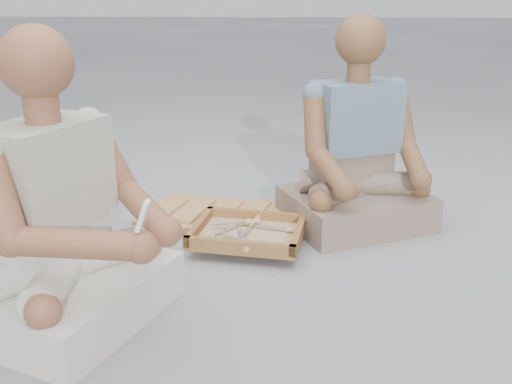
# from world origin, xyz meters

# --- Properties ---
(ground) EXTENTS (60.00, 60.00, 0.00)m
(ground) POSITION_xyz_m (0.00, 0.00, 0.00)
(ground) COLOR #949599
(ground) RESTS_ON ground
(carved_panel) EXTENTS (0.75, 0.59, 0.04)m
(carved_panel) POSITION_xyz_m (-0.33, 0.63, 0.02)
(carved_panel) COLOR #A86841
(carved_panel) RESTS_ON ground
(tool_tray) EXTENTS (0.52, 0.44, 0.06)m
(tool_tray) POSITION_xyz_m (-0.13, 0.33, 0.07)
(tool_tray) COLOR brown
(tool_tray) RESTS_ON carved_panel
(chisel_0) EXTENTS (0.15, 0.19, 0.02)m
(chisel_0) POSITION_xyz_m (-0.17, 0.41, 0.08)
(chisel_0) COLOR silver
(chisel_0) RESTS_ON tool_tray
(chisel_1) EXTENTS (0.21, 0.09, 0.02)m
(chisel_1) POSITION_xyz_m (-0.14, 0.42, 0.09)
(chisel_1) COLOR silver
(chisel_1) RESTS_ON tool_tray
(chisel_2) EXTENTS (0.08, 0.22, 0.02)m
(chisel_2) POSITION_xyz_m (-0.13, 0.19, 0.07)
(chisel_2) COLOR silver
(chisel_2) RESTS_ON tool_tray
(chisel_3) EXTENTS (0.07, 0.22, 0.02)m
(chisel_3) POSITION_xyz_m (-0.13, 0.19, 0.08)
(chisel_3) COLOR silver
(chisel_3) RESTS_ON tool_tray
(chisel_4) EXTENTS (0.21, 0.11, 0.02)m
(chisel_4) POSITION_xyz_m (-0.10, 0.23, 0.07)
(chisel_4) COLOR silver
(chisel_4) RESTS_ON tool_tray
(chisel_5) EXTENTS (0.22, 0.07, 0.02)m
(chisel_5) POSITION_xyz_m (-0.14, 0.22, 0.07)
(chisel_5) COLOR silver
(chisel_5) RESTS_ON tool_tray
(chisel_6) EXTENTS (0.07, 0.22, 0.02)m
(chisel_6) POSITION_xyz_m (-0.11, 0.44, 0.08)
(chisel_6) COLOR silver
(chisel_6) RESTS_ON tool_tray
(chisel_7) EXTENTS (0.22, 0.08, 0.02)m
(chisel_7) POSITION_xyz_m (0.05, 0.35, 0.08)
(chisel_7) COLOR silver
(chisel_7) RESTS_ON tool_tray
(wood_chip_0) EXTENTS (0.02, 0.02, 0.00)m
(wood_chip_0) POSITION_xyz_m (0.13, 0.68, 0.00)
(wood_chip_0) COLOR tan
(wood_chip_0) RESTS_ON ground
(wood_chip_1) EXTENTS (0.02, 0.02, 0.00)m
(wood_chip_1) POSITION_xyz_m (-0.08, 0.42, 0.00)
(wood_chip_1) COLOR tan
(wood_chip_1) RESTS_ON ground
(wood_chip_2) EXTENTS (0.02, 0.02, 0.00)m
(wood_chip_2) POSITION_xyz_m (-0.01, 0.33, 0.00)
(wood_chip_2) COLOR tan
(wood_chip_2) RESTS_ON ground
(wood_chip_3) EXTENTS (0.02, 0.02, 0.00)m
(wood_chip_3) POSITION_xyz_m (-0.34, 0.30, 0.00)
(wood_chip_3) COLOR tan
(wood_chip_3) RESTS_ON ground
(wood_chip_4) EXTENTS (0.02, 0.02, 0.00)m
(wood_chip_4) POSITION_xyz_m (-0.20, 0.11, 0.00)
(wood_chip_4) COLOR tan
(wood_chip_4) RESTS_ON ground
(wood_chip_5) EXTENTS (0.02, 0.02, 0.00)m
(wood_chip_5) POSITION_xyz_m (-0.41, 0.56, 0.00)
(wood_chip_5) COLOR tan
(wood_chip_5) RESTS_ON ground
(wood_chip_6) EXTENTS (0.02, 0.02, 0.00)m
(wood_chip_6) POSITION_xyz_m (0.14, 0.67, 0.00)
(wood_chip_6) COLOR tan
(wood_chip_6) RESTS_ON ground
(wood_chip_7) EXTENTS (0.02, 0.02, 0.00)m
(wood_chip_7) POSITION_xyz_m (0.09, 0.48, 0.00)
(wood_chip_7) COLOR tan
(wood_chip_7) RESTS_ON ground
(wood_chip_8) EXTENTS (0.02, 0.02, 0.00)m
(wood_chip_8) POSITION_xyz_m (0.02, 0.05, 0.00)
(wood_chip_8) COLOR tan
(wood_chip_8) RESTS_ON ground
(wood_chip_9) EXTENTS (0.02, 0.02, 0.00)m
(wood_chip_9) POSITION_xyz_m (-0.31, 0.15, 0.00)
(wood_chip_9) COLOR tan
(wood_chip_9) RESTS_ON ground
(wood_chip_10) EXTENTS (0.02, 0.02, 0.00)m
(wood_chip_10) POSITION_xyz_m (-0.14, 0.38, 0.00)
(wood_chip_10) COLOR tan
(wood_chip_10) RESTS_ON ground
(wood_chip_11) EXTENTS (0.02, 0.02, 0.00)m
(wood_chip_11) POSITION_xyz_m (0.06, 0.58, 0.00)
(wood_chip_11) COLOR tan
(wood_chip_11) RESTS_ON ground
(wood_chip_12) EXTENTS (0.02, 0.02, 0.00)m
(wood_chip_12) POSITION_xyz_m (0.11, 0.63, 0.00)
(wood_chip_12) COLOR tan
(wood_chip_12) RESTS_ON ground
(wood_chip_13) EXTENTS (0.02, 0.02, 0.00)m
(wood_chip_13) POSITION_xyz_m (0.18, 0.40, 0.00)
(wood_chip_13) COLOR tan
(wood_chip_13) RESTS_ON ground
(wood_chip_14) EXTENTS (0.02, 0.02, 0.00)m
(wood_chip_14) POSITION_xyz_m (0.12, 0.47, 0.00)
(wood_chip_14) COLOR tan
(wood_chip_14) RESTS_ON ground
(wood_chip_15) EXTENTS (0.02, 0.02, 0.00)m
(wood_chip_15) POSITION_xyz_m (-0.17, 0.57, 0.00)
(wood_chip_15) COLOR tan
(wood_chip_15) RESTS_ON ground
(craftsman) EXTENTS (0.75, 0.77, 0.99)m
(craftsman) POSITION_xyz_m (-0.68, -0.30, 0.34)
(craftsman) COLOR silver
(craftsman) RESTS_ON ground
(companion) EXTENTS (0.79, 0.73, 0.99)m
(companion) POSITION_xyz_m (0.36, 0.66, 0.33)
(companion) COLOR gray
(companion) RESTS_ON ground
(mobile_phone) EXTENTS (0.05, 0.04, 0.10)m
(mobile_phone) POSITION_xyz_m (-0.36, -0.48, 0.46)
(mobile_phone) COLOR white
(mobile_phone) RESTS_ON craftsman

